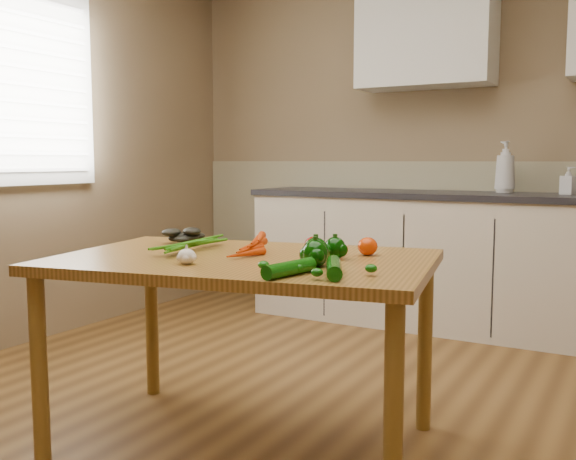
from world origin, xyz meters
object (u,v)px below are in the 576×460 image
Objects in this scene: zucchini_a at (334,268)px; garlic_bulb at (187,257)px; table at (244,278)px; pepper_c at (315,254)px; tomato_a at (314,245)px; pepper_a at (316,250)px; pepper_b at (335,248)px; leafy_greens at (186,232)px; carrot_bunch at (233,244)px; tomato_b at (335,247)px; soap_bottle_b at (568,181)px; tomato_c at (368,246)px; zucchini_b at (289,268)px; soap_bottle_a at (505,167)px.

garlic_bulb is at bearing -174.18° from zucchini_a.
table is 6.61× the size of zucchini_a.
pepper_c is 0.30m from tomato_a.
pepper_a is 0.10m from pepper_b.
leafy_greens is 2.19× the size of pepper_c.
carrot_bunch reaches higher than tomato_b.
soap_bottle_b is at bearing 68.95° from garlic_bulb.
pepper_b is (0.33, 0.11, 0.12)m from table.
tomato_c is (0.20, 0.06, 0.00)m from tomato_a.
leafy_greens is 3.01× the size of tomato_b.
zucchini_b is at bearing -86.53° from pepper_b.
pepper_a is 0.96× the size of pepper_c.
tomato_b is at bearing -156.35° from tomato_c.
pepper_c reaches higher than pepper_a.
soap_bottle_a is 0.39m from soap_bottle_b.
leafy_greens reaches higher than pepper_a.
garlic_bulb is at bearing -132.64° from tomato_c.
pepper_a is 0.38× the size of zucchini_a.
zucchini_a is at bearing -23.63° from leafy_greens.
soap_bottle_b reaches higher than pepper_b.
pepper_a is 0.20m from tomato_a.
leafy_greens is at bearing 128.75° from garlic_bulb.
soap_bottle_b reaches higher than garlic_bulb.
zucchini_a reaches higher than table.
zucchini_b is (0.35, -0.27, 0.11)m from table.
tomato_b is at bearing 114.63° from pepper_b.
pepper_b is at bearing 114.82° from zucchini_a.
soap_bottle_a is 2.51m from zucchini_a.
tomato_b is (-0.22, -2.08, -0.29)m from soap_bottle_a.
tomato_a is at bearing 33.72° from table.
tomato_c is 0.33× the size of zucchini_a.
zucchini_a is 0.14m from zucchini_b.
carrot_bunch is at bearing -156.77° from tomato_c.
tomato_b is 0.45m from zucchini_a.
pepper_a is (0.73, -0.19, -0.01)m from leafy_greens.
tomato_c is (0.11, 0.05, 0.00)m from tomato_b.
tomato_c is at bearing -176.15° from soap_bottle_b.
table is 4.63× the size of soap_bottle_a.
garlic_bulb is at bearing -157.01° from pepper_c.
tomato_a is 1.12× the size of tomato_b.
zucchini_b is (0.01, -0.20, -0.02)m from pepper_c.
carrot_bunch is 0.52m from tomato_c.
pepper_c is 0.18m from zucchini_a.
carrot_bunch is 0.38m from pepper_a.
pepper_c is at bearing -27.34° from carrot_bunch.
pepper_b is at bearing 94.39° from pepper_c.
soap_bottle_a is at bearing 81.67° from tomato_a.
tomato_c is (-0.49, -1.99, -0.20)m from soap_bottle_b.
zucchini_a reaches higher than zucchini_b.
pepper_a reaches higher than zucchini_b.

